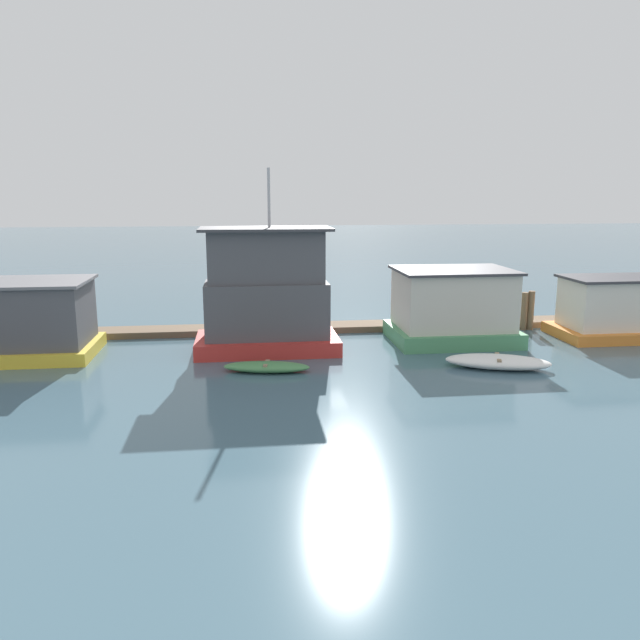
{
  "coord_description": "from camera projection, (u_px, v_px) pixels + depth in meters",
  "views": [
    {
      "loc": [
        -3.18,
        -26.76,
        6.77
      ],
      "look_at": [
        0.0,
        -1.0,
        1.4
      ],
      "focal_mm": 35.0,
      "sensor_mm": 36.0,
      "label": 1
    }
  ],
  "objects": [
    {
      "name": "mooring_post_far_right",
      "position": [
        69.0,
        321.0,
        28.3
      ],
      "size": [
        0.28,
        0.28,
        1.96
      ],
      "primitive_type": "cylinder",
      "color": "#846B4C",
      "rests_on": "ground_plane"
    },
    {
      "name": "dock_walkway",
      "position": [
        310.0,
        328.0,
        30.83
      ],
      "size": [
        42.4,
        1.62,
        0.3
      ],
      "primitive_type": "cube",
      "color": "brown",
      "rests_on": "ground_plane"
    },
    {
      "name": "dinghy_green",
      "position": [
        267.0,
        367.0,
        23.78
      ],
      "size": [
        3.43,
        1.56,
        0.39
      ],
      "color": "#47844C",
      "rests_on": "ground_plane"
    },
    {
      "name": "houseboat_red",
      "position": [
        267.0,
        297.0,
        26.55
      ],
      "size": [
        6.08,
        3.31,
        7.72
      ],
      "color": "red",
      "rests_on": "ground_plane"
    },
    {
      "name": "mooring_post_far_left",
      "position": [
        524.0,
        311.0,
        30.91
      ],
      "size": [
        0.31,
        0.31,
        1.88
      ],
      "primitive_type": "cylinder",
      "color": "brown",
      "rests_on": "ground_plane"
    },
    {
      "name": "houseboat_yellow",
      "position": [
        28.0,
        320.0,
        25.76
      ],
      "size": [
        5.27,
        4.02,
        3.19
      ],
      "color": "gold",
      "rests_on": "ground_plane"
    },
    {
      "name": "houseboat_orange",
      "position": [
        626.0,
        309.0,
        29.32
      ],
      "size": [
        6.54,
        3.52,
        2.87
      ],
      "color": "orange",
      "rests_on": "ground_plane"
    },
    {
      "name": "mooring_post_centre",
      "position": [
        531.0,
        310.0,
        30.95
      ],
      "size": [
        0.32,
        0.32,
        1.94
      ],
      "primitive_type": "cylinder",
      "color": "brown",
      "rests_on": "ground_plane"
    },
    {
      "name": "houseboat_green",
      "position": [
        452.0,
        307.0,
        28.36
      ],
      "size": [
        5.49,
        4.15,
        3.35
      ],
      "color": "#4C9360",
      "rests_on": "ground_plane"
    },
    {
      "name": "dinghy_white",
      "position": [
        498.0,
        362.0,
        24.25
      ],
      "size": [
        4.28,
        2.68,
        0.52
      ],
      "color": "white",
      "rests_on": "ground_plane"
    },
    {
      "name": "ground_plane",
      "position": [
        317.0,
        346.0,
        27.76
      ],
      "size": [
        200.0,
        200.0,
        0.0
      ],
      "primitive_type": "plane",
      "color": "#426070"
    }
  ]
}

